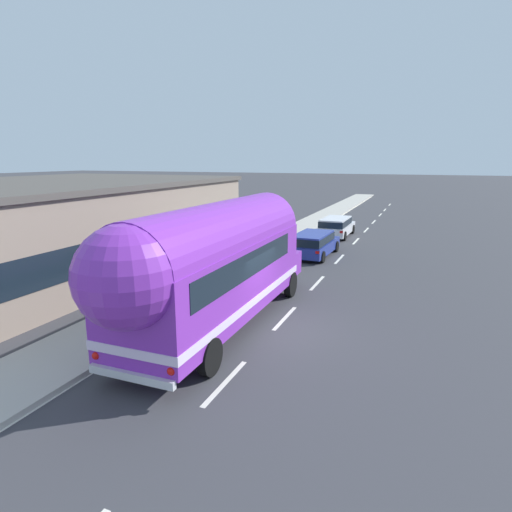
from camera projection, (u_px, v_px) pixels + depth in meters
name	position (u px, v px, depth m)	size (l,w,h in m)	color
ground_plane	(274.00, 330.00, 14.03)	(300.00, 300.00, 0.00)	#38383D
lane_markings	(305.00, 250.00, 26.25)	(3.57, 80.00, 0.01)	silver
sidewalk_slab	(254.00, 254.00, 24.80)	(2.68, 90.00, 0.15)	#ADA89E
roadside_building	(46.00, 224.00, 22.18)	(13.42, 19.78, 4.34)	gray
painted_bus	(213.00, 263.00, 13.32)	(2.63, 11.55, 4.12)	purple
car_lead	(313.00, 243.00, 24.37)	(2.13, 4.59, 1.37)	navy
car_second	(336.00, 226.00, 30.60)	(2.00, 4.62, 1.37)	white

